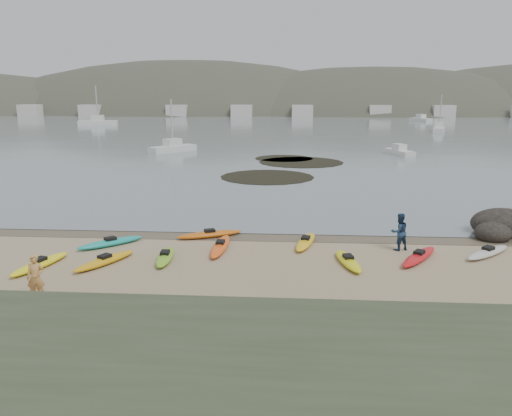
{
  "coord_description": "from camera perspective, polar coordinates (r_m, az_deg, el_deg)",
  "views": [
    {
      "loc": [
        1.86,
        -26.71,
        7.64
      ],
      "look_at": [
        0.0,
        0.0,
        1.5
      ],
      "focal_mm": 35.0,
      "sensor_mm": 36.0,
      "label": 1
    }
  ],
  "objects": [
    {
      "name": "person_east",
      "position": [
        25.84,
        16.06,
        -2.63
      ],
      "size": [
        1.11,
        1.0,
        1.88
      ],
      "primitive_type": "imported",
      "rotation": [
        0.0,
        0.0,
        3.51
      ],
      "color": "navy",
      "rests_on": "ground"
    },
    {
      "name": "far_hills",
      "position": [
        225.09,
        13.65,
        6.54
      ],
      "size": [
        550.0,
        135.0,
        80.0
      ],
      "color": "#384235",
      "rests_on": "ground"
    },
    {
      "name": "kayaks",
      "position": [
        24.41,
        -1.61,
        -4.91
      ],
      "size": [
        23.14,
        8.17,
        0.34
      ],
      "color": "gold",
      "rests_on": "ground"
    },
    {
      "name": "person_west",
      "position": [
        20.67,
        -23.87,
        -7.27
      ],
      "size": [
        0.73,
        0.56,
        1.8
      ],
      "primitive_type": "imported",
      "rotation": [
        0.0,
        0.0,
        0.21
      ],
      "color": "tan",
      "rests_on": "ground"
    },
    {
      "name": "water",
      "position": [
        326.81,
        3.73,
        11.55
      ],
      "size": [
        1200.0,
        1200.0,
        0.0
      ],
      "primitive_type": "plane",
      "color": "slate",
      "rests_on": "ground"
    },
    {
      "name": "bluff",
      "position": [
        11.51,
        -6.56,
        -22.41
      ],
      "size": [
        60.0,
        8.0,
        2.0
      ],
      "primitive_type": "cube",
      "color": "#475138",
      "rests_on": "ground"
    },
    {
      "name": "kelp_mats",
      "position": [
        54.28,
        3.5,
        4.83
      ],
      "size": [
        12.57,
        21.73,
        0.04
      ],
      "color": "black",
      "rests_on": "water"
    },
    {
      "name": "wet_sand",
      "position": [
        27.56,
        -0.04,
        -3.17
      ],
      "size": [
        60.0,
        60.0,
        0.0
      ],
      "primitive_type": "plane",
      "color": "brown",
      "rests_on": "ground"
    },
    {
      "name": "ground",
      "position": [
        27.85,
        0.0,
        -3.01
      ],
      "size": [
        600.0,
        600.0,
        0.0
      ],
      "primitive_type": "plane",
      "color": "tan",
      "rests_on": "ground"
    },
    {
      "name": "moored_boats",
      "position": [
        112.83,
        0.8,
        9.31
      ],
      "size": [
        92.19,
        88.19,
        1.32
      ],
      "color": "silver",
      "rests_on": "ground"
    },
    {
      "name": "far_town",
      "position": [
        171.86,
        5.46,
        10.97
      ],
      "size": [
        199.0,
        5.0,
        4.0
      ],
      "color": "beige",
      "rests_on": "ground"
    }
  ]
}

